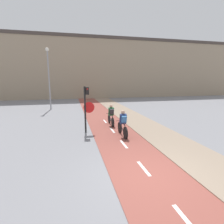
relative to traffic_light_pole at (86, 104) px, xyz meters
name	(u,v)px	position (x,y,z in m)	size (l,w,h in m)	color
ground_plane	(150,176)	(1.61, -5.52, -1.77)	(120.00, 120.00, 0.00)	gray
bike_lane	(150,176)	(1.61, -5.52, -1.76)	(2.67, 60.00, 0.02)	brown
sidewalk_strip	(212,167)	(4.14, -5.52, -1.74)	(2.40, 60.00, 0.05)	gray
building_row_background	(84,68)	(1.61, 22.00, 3.44)	(60.00, 5.20, 10.40)	gray
traffic_light_pole	(86,104)	(0.00, 0.00, 0.00)	(0.67, 0.25, 2.84)	black
street_lamp_far	(49,72)	(-3.11, 9.47, 2.21)	(0.36, 0.36, 6.47)	gray
cyclist_near	(123,124)	(1.93, -1.24, -1.05)	(0.46, 1.84, 1.53)	black
cyclist_far	(111,116)	(1.83, 1.30, -1.06)	(0.46, 1.81, 1.50)	black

